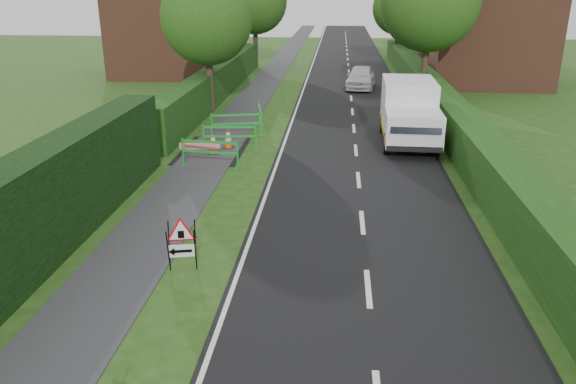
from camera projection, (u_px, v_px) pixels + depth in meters
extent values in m
plane|color=#204513|center=(243.00, 309.00, 11.11)|extent=(120.00, 120.00, 0.00)
cube|color=black|center=(348.00, 67.00, 43.58)|extent=(6.00, 90.00, 0.02)
cube|color=#2D2D30|center=(278.00, 66.00, 44.03)|extent=(2.00, 90.00, 0.02)
cube|color=black|center=(3.00, 297.00, 11.52)|extent=(1.10, 18.00, 2.50)
cube|color=#14380F|center=(219.00, 96.00, 32.06)|extent=(1.00, 24.00, 1.80)
cube|color=#14380F|center=(442.00, 125.00, 25.51)|extent=(1.20, 50.00, 1.50)
cube|color=brown|center=(170.00, 34.00, 38.99)|extent=(7.00, 7.00, 5.50)
cube|color=brown|center=(487.00, 39.00, 35.38)|extent=(7.00, 7.00, 5.50)
cube|color=brown|center=(459.00, 24.00, 48.37)|extent=(7.00, 7.00, 5.50)
cylinder|color=#2D2116|center=(210.00, 85.00, 27.84)|extent=(0.36, 0.36, 2.62)
sphere|color=#193F11|center=(207.00, 18.00, 26.73)|extent=(4.40, 4.40, 4.40)
cylinder|color=#2D2116|center=(424.00, 73.00, 30.60)|extent=(0.36, 0.36, 2.97)
sphere|color=#193F11|center=(430.00, 1.00, 29.31)|extent=(5.20, 5.20, 5.20)
cylinder|color=#2D2116|center=(256.00, 49.00, 42.74)|extent=(0.36, 0.36, 2.80)
sphere|color=#193F11|center=(255.00, 1.00, 41.54)|extent=(4.80, 4.80, 4.80)
cylinder|color=#2D2116|center=(397.00, 47.00, 45.63)|extent=(0.36, 0.36, 2.45)
sphere|color=#193F11|center=(399.00, 8.00, 44.58)|extent=(4.20, 4.20, 4.20)
cylinder|color=black|center=(168.00, 251.00, 12.26)|extent=(0.10, 0.33, 1.08)
cylinder|color=black|center=(169.00, 246.00, 12.52)|extent=(0.10, 0.33, 1.08)
cylinder|color=black|center=(195.00, 250.00, 12.33)|extent=(0.10, 0.33, 1.08)
cylinder|color=black|center=(196.00, 244.00, 12.58)|extent=(0.10, 0.33, 1.08)
cube|color=white|center=(182.00, 251.00, 12.43)|extent=(0.59, 0.15, 0.29)
cube|color=black|center=(182.00, 251.00, 12.42)|extent=(0.42, 0.10, 0.07)
cone|color=black|center=(171.00, 252.00, 12.39)|extent=(0.17, 0.20, 0.18)
cube|color=black|center=(181.00, 235.00, 12.27)|extent=(0.14, 0.04, 0.18)
cube|color=silver|center=(408.00, 104.00, 23.04)|extent=(2.12, 3.34, 1.97)
cube|color=silver|center=(413.00, 127.00, 20.85)|extent=(2.09, 2.17, 1.20)
cube|color=black|center=(416.00, 126.00, 19.80)|extent=(1.80, 0.28, 0.55)
cube|color=#DDA30B|center=(383.00, 127.00, 22.53)|extent=(0.15, 5.04, 0.24)
cube|color=#DDA30B|center=(435.00, 129.00, 22.31)|extent=(0.15, 5.04, 0.24)
cube|color=black|center=(414.00, 149.00, 20.10)|extent=(2.00, 0.18, 0.20)
cylinder|color=black|center=(387.00, 143.00, 21.12)|extent=(0.27, 0.82, 0.82)
cylinder|color=black|center=(437.00, 145.00, 20.92)|extent=(0.27, 0.82, 0.82)
cylinder|color=black|center=(383.00, 123.00, 24.18)|extent=(0.27, 0.82, 0.82)
cylinder|color=black|center=(426.00, 124.00, 23.98)|extent=(0.27, 0.82, 0.82)
cube|color=black|center=(422.00, 152.00, 21.33)|extent=(0.38, 0.38, 0.04)
cone|color=#F54C07|center=(423.00, 142.00, 21.20)|extent=(0.32, 0.32, 0.75)
cylinder|color=white|center=(423.00, 143.00, 21.21)|extent=(0.25, 0.25, 0.14)
cylinder|color=white|center=(423.00, 139.00, 21.14)|extent=(0.17, 0.17, 0.10)
cube|color=black|center=(414.00, 136.00, 23.60)|extent=(0.38, 0.38, 0.04)
cone|color=#F54C07|center=(415.00, 127.00, 23.46)|extent=(0.32, 0.32, 0.75)
cylinder|color=white|center=(415.00, 128.00, 23.48)|extent=(0.25, 0.25, 0.14)
cylinder|color=white|center=(415.00, 124.00, 23.41)|extent=(0.17, 0.17, 0.10)
cube|color=black|center=(410.00, 127.00, 25.18)|extent=(0.38, 0.38, 0.04)
cone|color=#F54C07|center=(411.00, 118.00, 25.04)|extent=(0.32, 0.32, 0.75)
cylinder|color=white|center=(411.00, 119.00, 25.06)|extent=(0.25, 0.25, 0.14)
cylinder|color=white|center=(411.00, 115.00, 24.99)|extent=(0.17, 0.17, 0.10)
cube|color=black|center=(214.00, 153.00, 21.23)|extent=(0.38, 0.38, 0.04)
cone|color=#F54C07|center=(213.00, 143.00, 21.09)|extent=(0.32, 0.32, 0.75)
cylinder|color=white|center=(213.00, 144.00, 21.10)|extent=(0.25, 0.25, 0.14)
cylinder|color=white|center=(213.00, 139.00, 21.04)|extent=(0.17, 0.17, 0.10)
cube|color=black|center=(228.00, 148.00, 21.97)|extent=(0.38, 0.38, 0.04)
cone|color=#F54C07|center=(228.00, 138.00, 21.83)|extent=(0.32, 0.32, 0.75)
cylinder|color=white|center=(228.00, 139.00, 21.84)|extent=(0.25, 0.25, 0.14)
cylinder|color=white|center=(228.00, 134.00, 21.78)|extent=(0.17, 0.17, 0.10)
cube|color=#198E26|center=(183.00, 152.00, 19.70)|extent=(0.06, 0.06, 1.00)
cube|color=#198E26|center=(238.00, 155.00, 19.31)|extent=(0.06, 0.06, 1.00)
cube|color=#198E26|center=(209.00, 142.00, 19.36)|extent=(1.99, 0.29, 0.08)
cube|color=#198E26|center=(210.00, 152.00, 19.49)|extent=(1.99, 0.29, 0.08)
cube|color=#198E26|center=(184.00, 165.00, 19.87)|extent=(0.10, 0.35, 0.04)
cube|color=#198E26|center=(238.00, 169.00, 19.48)|extent=(0.10, 0.35, 0.04)
cube|color=#198E26|center=(204.00, 138.00, 21.52)|extent=(0.05, 0.05, 1.00)
cube|color=#198E26|center=(256.00, 138.00, 21.54)|extent=(0.05, 0.05, 1.00)
cube|color=#198E26|center=(229.00, 127.00, 21.38)|extent=(1.99, 0.25, 0.08)
cube|color=#198E26|center=(230.00, 136.00, 21.51)|extent=(1.99, 0.25, 0.08)
cube|color=#198E26|center=(204.00, 150.00, 21.69)|extent=(0.09, 0.35, 0.04)
cube|color=#198E26|center=(256.00, 150.00, 21.71)|extent=(0.09, 0.35, 0.04)
cube|color=#198E26|center=(212.00, 126.00, 23.35)|extent=(0.06, 0.06, 1.00)
cube|color=#198E26|center=(259.00, 124.00, 23.60)|extent=(0.06, 0.06, 1.00)
cube|color=#198E26|center=(235.00, 115.00, 23.33)|extent=(1.96, 0.49, 0.08)
cube|color=#198E26|center=(236.00, 124.00, 23.46)|extent=(1.96, 0.49, 0.08)
cube|color=#198E26|center=(212.00, 137.00, 23.52)|extent=(0.14, 0.35, 0.04)
cube|color=#198E26|center=(260.00, 135.00, 23.77)|extent=(0.14, 0.35, 0.04)
cube|color=#198E26|center=(262.00, 124.00, 23.63)|extent=(0.06, 0.06, 1.00)
cube|color=#198E26|center=(259.00, 114.00, 25.49)|extent=(0.06, 0.06, 1.00)
cube|color=#198E26|center=(260.00, 109.00, 24.42)|extent=(0.44, 1.97, 0.08)
cube|color=#198E26|center=(260.00, 117.00, 24.54)|extent=(0.44, 1.97, 0.08)
cube|color=#198E26|center=(262.00, 135.00, 23.80)|extent=(0.35, 0.13, 0.04)
cube|color=#198E26|center=(259.00, 124.00, 25.66)|extent=(0.35, 0.13, 0.04)
cube|color=red|center=(200.00, 158.00, 20.74)|extent=(1.50, 0.14, 0.25)
imported|color=silver|center=(361.00, 77.00, 34.28)|extent=(2.11, 4.20, 1.37)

